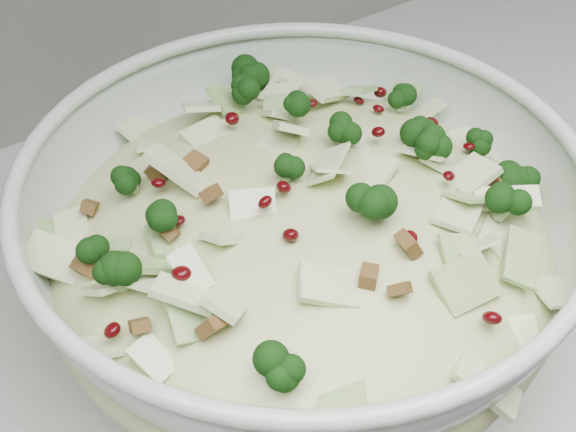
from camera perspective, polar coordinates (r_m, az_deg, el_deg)
name	(u,v)px	position (r m, az deg, el deg)	size (l,w,h in m)	color
mixing_bowl	(302,249)	(0.61, 1.03, -2.35)	(0.42, 0.42, 0.17)	#AEBFB1
salad	(303,223)	(0.59, 1.06, -0.50)	(0.43, 0.43, 0.17)	#B9BE82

